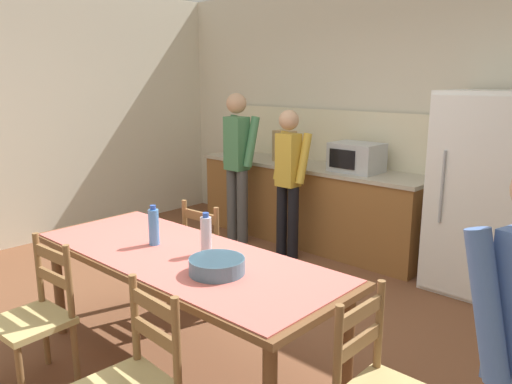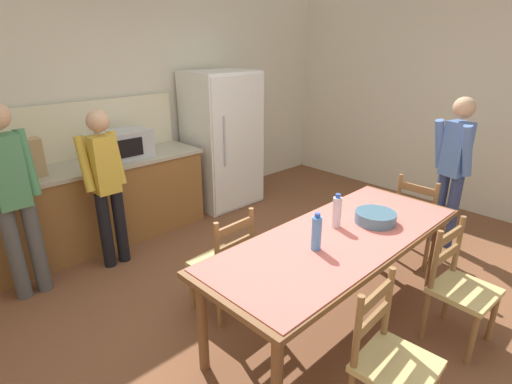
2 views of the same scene
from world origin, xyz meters
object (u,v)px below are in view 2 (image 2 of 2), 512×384
Objects in this scene: bottle_near_centre at (316,233)px; chair_head_end at (418,220)px; serving_bowl at (375,217)px; refrigerator at (222,140)px; paper_bag at (29,158)px; chair_side_far_left at (224,263)px; person_at_counter at (106,182)px; dining_table at (338,245)px; microwave at (125,144)px; bottle_off_centre at (337,212)px; person_by_table at (453,165)px; chair_side_near_right at (460,287)px; chair_side_near_left at (391,361)px; person_at_sink at (12,193)px.

bottle_near_centre is 1.76m from chair_head_end.
refrigerator is at bearing 77.43° from serving_bowl.
chair_side_far_left is at bearing -66.46° from paper_bag.
dining_table is at bearing -157.96° from person_at_counter.
microwave is 0.22× the size of dining_table.
dining_table is at bearing -135.07° from bottle_off_centre.
bottle_off_centre is 0.34m from serving_bowl.
person_at_counter is at bearing -164.62° from refrigerator.
person_by_table reaches higher than bottle_near_centre.
person_at_counter reaches higher than paper_bag.
chair_side_far_left is 1.00× the size of chair_side_near_right.
paper_bag is at bearing -24.31° from person_by_table.
paper_bag is 0.74m from person_at_counter.
bottle_off_centre is (0.39, 0.12, 0.00)m from bottle_near_centre.
refrigerator is at bearing -0.81° from microwave.
chair_side_near_right is 0.57× the size of person_by_table.
bottle_off_centre reaches higher than chair_side_near_left.
bottle_near_centre is 0.30× the size of chair_side_near_right.
bottle_off_centre is 0.30× the size of chair_side_near_left.
chair_side_near_left is at bearing -173.09° from person_at_counter.
chair_side_near_left is at bearing -142.85° from serving_bowl.
chair_side_near_right is at bearing -154.03° from person_at_counter.
dining_table is 0.93m from chair_side_near_left.
chair_side_near_left is at bearing -176.52° from chair_side_near_right.
chair_head_end is at bearing -80.25° from refrigerator.
person_by_table reaches higher than chair_side_near_left.
paper_bag is 1.33× the size of bottle_near_centre.
person_at_counter is 0.97× the size of person_by_table.
chair_side_far_left is (-0.63, 0.61, -0.46)m from bottle_off_centre.
person_by_table is at bearing -0.48° from dining_table.
refrigerator reaches higher than person_by_table.
person_at_sink is at bearing 122.38° from bottle_near_centre.
dining_table is at bearing 90.61° from chair_head_end.
bottle_off_centre is 0.17× the size of person_by_table.
paper_bag is at bearing -69.44° from chair_side_far_left.
chair_side_near_left is 0.53× the size of person_at_sink.
chair_side_near_right is at bearing -142.83° from person_at_sink.
bottle_near_centre is 0.17× the size of person_at_counter.
bottle_off_centre is at bearing -154.15° from person_at_counter.
person_by_table reaches higher than microwave.
bottle_off_centre is 2.18m from person_at_counter.
chair_side_near_right is at bearing -79.25° from serving_bowl.
person_by_table reaches higher than person_at_counter.
bottle_near_centre is (-1.26, -2.57, 0.02)m from refrigerator.
chair_side_near_left is 1.46m from chair_side_far_left.
paper_bag is at bearing 46.73° from chair_head_end.
microwave is 0.55× the size of chair_side_near_right.
dining_table is 0.93m from chair_side_near_right.
dining_table is 2.49× the size of chair_side_far_left.
serving_bowl is at bearing -149.91° from person_at_counter.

